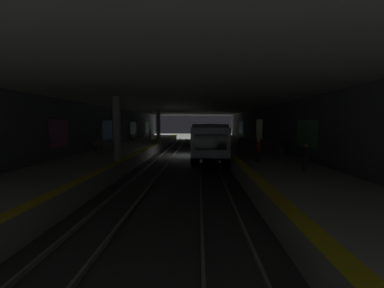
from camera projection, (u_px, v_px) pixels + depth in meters
ground_plane at (187, 155)px, 27.89m from camera, size 120.00×120.00×0.00m
track_left at (206, 155)px, 27.82m from camera, size 60.00×1.53×0.16m
track_right at (168, 155)px, 27.94m from camera, size 60.00×1.53×0.16m
platform_left at (244, 151)px, 27.67m from camera, size 60.00×5.30×1.06m
platform_right at (131, 151)px, 28.02m from camera, size 60.00×5.30×1.06m
wall_left at (269, 131)px, 27.43m from camera, size 60.00×0.56×5.60m
wall_right at (106, 131)px, 27.97m from camera, size 60.00×0.56×5.60m
ceiling_slab at (187, 105)px, 27.39m from camera, size 60.00×19.40×0.40m
pillar_near at (117, 129)px, 16.81m from camera, size 0.56×0.56×4.55m
pillar_far at (158, 126)px, 34.12m from camera, size 0.56×0.56×4.55m
metro_train at (203, 132)px, 46.64m from camera, size 60.05×2.83×3.49m
bench_left_near at (267, 144)px, 25.17m from camera, size 1.70×0.47×0.86m
bench_left_mid at (244, 137)px, 37.53m from camera, size 1.70×0.47×0.86m
bench_left_far at (242, 136)px, 40.07m from camera, size 1.70×0.47×0.86m
bench_right_near at (98, 145)px, 23.57m from camera, size 1.70×0.47×0.86m
bench_right_mid at (134, 137)px, 36.96m from camera, size 1.70×0.47×0.86m
person_waiting_near at (305, 156)px, 13.33m from camera, size 0.60×0.22×1.55m
person_walking_mid at (225, 134)px, 39.41m from camera, size 0.60×0.23×1.70m
person_standing_far at (150, 134)px, 41.47m from camera, size 0.60×0.23×1.67m
person_boarding at (258, 149)px, 16.42m from camera, size 0.60×0.23×1.65m
suitcase_rolling at (239, 146)px, 24.79m from camera, size 0.42×0.26×0.93m
backpack_on_floor at (239, 140)px, 35.32m from camera, size 0.30×0.20×0.40m
trash_bin at (281, 152)px, 18.74m from camera, size 0.44×0.44×0.85m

